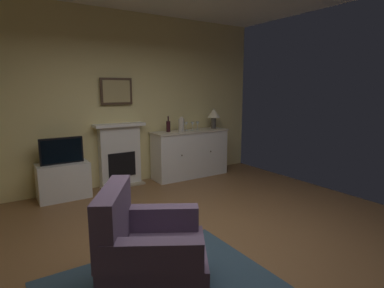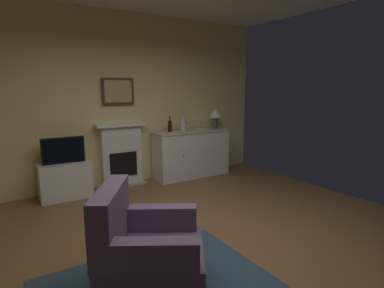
% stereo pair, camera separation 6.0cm
% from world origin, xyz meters
% --- Properties ---
extents(ground_plane, '(5.83, 5.52, 0.10)m').
position_xyz_m(ground_plane, '(0.00, 0.00, -0.05)').
color(ground_plane, brown).
rests_on(ground_plane, ground).
extents(wall_rear, '(5.83, 0.06, 2.98)m').
position_xyz_m(wall_rear, '(0.00, 2.73, 1.49)').
color(wall_rear, '#EAD68C').
rests_on(wall_rear, ground_plane).
extents(fireplace_unit, '(0.87, 0.30, 1.10)m').
position_xyz_m(fireplace_unit, '(0.02, 2.60, 0.55)').
color(fireplace_unit, white).
rests_on(fireplace_unit, ground_plane).
extents(framed_picture, '(0.55, 0.04, 0.45)m').
position_xyz_m(framed_picture, '(0.02, 2.65, 1.64)').
color(framed_picture, '#473323').
extents(sideboard_cabinet, '(1.51, 0.49, 0.90)m').
position_xyz_m(sideboard_cabinet, '(1.36, 2.42, 0.45)').
color(sideboard_cabinet, white).
rests_on(sideboard_cabinet, ground_plane).
extents(table_lamp, '(0.26, 0.26, 0.40)m').
position_xyz_m(table_lamp, '(1.92, 2.42, 1.18)').
color(table_lamp, '#4C4742').
rests_on(table_lamp, sideboard_cabinet).
extents(wine_bottle, '(0.08, 0.08, 0.29)m').
position_xyz_m(wine_bottle, '(0.91, 2.47, 1.01)').
color(wine_bottle, '#331419').
rests_on(wine_bottle, sideboard_cabinet).
extents(wine_glass_left, '(0.07, 0.07, 0.16)m').
position_xyz_m(wine_glass_left, '(1.28, 2.45, 1.02)').
color(wine_glass_left, silver).
rests_on(wine_glass_left, sideboard_cabinet).
extents(wine_glass_center, '(0.07, 0.07, 0.16)m').
position_xyz_m(wine_glass_center, '(1.39, 2.39, 1.02)').
color(wine_glass_center, silver).
rests_on(wine_glass_center, sideboard_cabinet).
extents(wine_glass_right, '(0.07, 0.07, 0.16)m').
position_xyz_m(wine_glass_right, '(1.50, 2.39, 1.02)').
color(wine_glass_right, silver).
rests_on(wine_glass_right, sideboard_cabinet).
extents(vase_decorative, '(0.11, 0.11, 0.28)m').
position_xyz_m(vase_decorative, '(1.13, 2.37, 1.04)').
color(vase_decorative, beige).
rests_on(vase_decorative, sideboard_cabinet).
extents(tv_cabinet, '(0.75, 0.42, 0.56)m').
position_xyz_m(tv_cabinet, '(-0.96, 2.44, 0.28)').
color(tv_cabinet, white).
rests_on(tv_cabinet, ground_plane).
extents(tv_set, '(0.62, 0.07, 0.40)m').
position_xyz_m(tv_set, '(-0.96, 2.42, 0.76)').
color(tv_set, black).
rests_on(tv_set, tv_cabinet).
extents(armchair, '(1.08, 1.07, 0.92)m').
position_xyz_m(armchair, '(-0.84, -0.37, 0.38)').
color(armchair, '#604C66').
rests_on(armchair, ground_plane).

